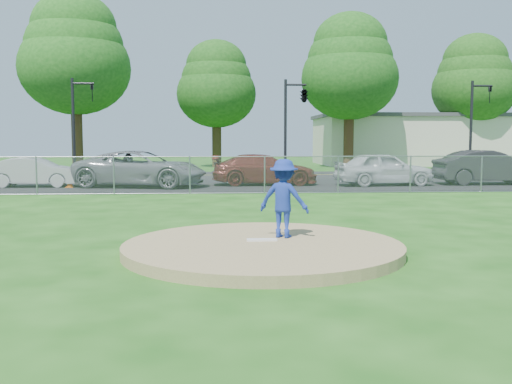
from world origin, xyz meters
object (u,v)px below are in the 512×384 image
commercial_building (412,140)px  parked_car_gray (141,169)px  traffic_signal_right (475,119)px  tree_center (216,84)px  parked_car_white (35,172)px  parked_car_pearl (384,169)px  parked_car_darkred (264,170)px  tree_left (75,54)px  parked_car_charcoal (488,167)px  tree_far_right (474,79)px  traffic_signal_left (78,118)px  traffic_cone (70,181)px  pitcher (284,198)px  tree_right (350,66)px  traffic_signal_center (302,97)px

commercial_building → parked_car_gray: size_ratio=2.74×
commercial_building → traffic_signal_right: bearing=-96.3°
commercial_building → traffic_signal_right: 16.14m
tree_center → parked_car_white: size_ratio=2.39×
parked_car_pearl → parked_car_gray: bearing=84.8°
parked_car_darkred → parked_car_pearl: bearing=-97.1°
tree_left → parked_car_charcoal: tree_left is taller
tree_far_right → traffic_signal_left: 31.78m
parked_car_gray → parked_car_charcoal: size_ratio=1.19×
parked_car_gray → tree_far_right: bearing=-38.8°
tree_center → parked_car_gray: (-3.42, -18.37, -5.63)m
commercial_building → tree_center: size_ratio=1.67×
traffic_cone → commercial_building: bearing=43.8°
parked_car_darkred → parked_car_charcoal: 10.85m
traffic_signal_left → traffic_signal_right: (23.00, 0.00, 0.00)m
parked_car_gray → tree_center: bearing=2.2°
parked_car_darkred → traffic_cone: bearing=95.4°
parked_car_pearl → parked_car_white: bearing=83.7°
tree_center → parked_car_white: 20.72m
pitcher → parked_car_white: size_ratio=0.39×
tree_left → traffic_cone: (3.40, -15.62, -7.93)m
tree_left → parked_car_white: 16.97m
tree_left → parked_car_gray: (6.58, -15.37, -7.40)m
commercial_building → parked_car_darkred: size_ratio=3.26×
commercial_building → traffic_cone: size_ratio=26.89×
tree_left → tree_right: (20.00, 1.00, -0.59)m
traffic_signal_center → parked_car_white: (-13.25, -6.10, -3.92)m
parked_car_pearl → parked_car_charcoal: bearing=-92.4°
commercial_building → parked_car_darkred: bearing=-124.1°
parked_car_white → commercial_building: bearing=-49.1°
tree_right → parked_car_white: size_ratio=2.82×
traffic_signal_left → traffic_signal_right: size_ratio=1.00×
tree_right → pitcher: tree_right is taller
tree_center → traffic_cone: 20.69m
traffic_signal_right → parked_car_darkred: bearing=-156.3°
tree_left → parked_car_white: (1.72, -15.10, -7.55)m
traffic_signal_left → parked_car_white: (-0.52, -6.10, -2.67)m
pitcher → parked_car_white: bearing=-32.7°
parked_car_pearl → tree_center: bearing=18.0°
tree_right → parked_car_white: 25.33m
traffic_signal_left → parked_car_pearl: 17.14m
tree_center → parked_car_darkred: (2.33, -17.67, -5.73)m
traffic_signal_right → parked_car_charcoal: size_ratio=1.12×
tree_far_right → traffic_cone: (-27.60, -19.62, -6.75)m
traffic_cone → parked_car_white: size_ratio=0.15×
parked_car_gray → parked_car_white: bearing=99.5°
traffic_signal_right → parked_car_charcoal: 6.85m
traffic_cone → parked_car_white: bearing=162.7°
traffic_signal_center → parked_car_white: traffic_signal_center is taller
traffic_signal_center → parked_car_darkred: bearing=-115.0°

